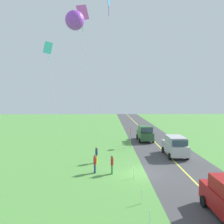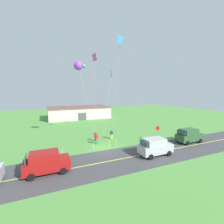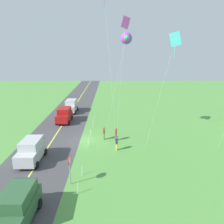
% 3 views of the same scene
% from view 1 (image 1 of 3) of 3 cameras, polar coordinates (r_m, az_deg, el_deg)
% --- Properties ---
extents(ground_plane, '(120.00, 120.00, 0.10)m').
position_cam_1_polar(ground_plane, '(20.90, 6.98, -14.90)').
color(ground_plane, '#549342').
extents(asphalt_road, '(120.00, 7.00, 0.00)m').
position_cam_1_polar(asphalt_road, '(21.80, 17.77, -14.11)').
color(asphalt_road, '#424244').
rests_on(asphalt_road, ground).
extents(road_centre_stripe, '(120.00, 0.16, 0.00)m').
position_cam_1_polar(road_centre_stripe, '(21.80, 17.77, -14.10)').
color(road_centre_stripe, '#E5E04C').
rests_on(road_centre_stripe, asphalt_road).
extents(car_suv_foreground, '(4.40, 2.12, 2.24)m').
position_cam_1_polar(car_suv_foreground, '(26.55, 15.47, -8.14)').
color(car_suv_foreground, '#B7B7BC').
rests_on(car_suv_foreground, ground).
extents(car_parked_east_near, '(4.40, 2.12, 2.24)m').
position_cam_1_polar(car_parked_east_near, '(34.15, 8.25, -5.24)').
color(car_parked_east_near, '#2D5633').
rests_on(car_parked_east_near, ground).
extents(stop_sign, '(0.76, 0.08, 2.56)m').
position_cam_1_polar(stop_sign, '(29.57, 4.57, -5.44)').
color(stop_sign, gray).
rests_on(stop_sign, ground).
extents(person_adult_near, '(0.58, 0.22, 1.60)m').
position_cam_1_polar(person_adult_near, '(20.13, 0.01, -12.89)').
color(person_adult_near, '#338C4C').
rests_on(person_adult_near, ground).
extents(person_adult_companion, '(0.58, 0.22, 1.60)m').
position_cam_1_polar(person_adult_companion, '(23.20, -3.90, -10.55)').
color(person_adult_companion, yellow).
rests_on(person_adult_companion, ground).
extents(person_child_watcher, '(0.58, 0.22, 1.60)m').
position_cam_1_polar(person_child_watcher, '(20.42, -4.31, -12.65)').
color(person_child_watcher, navy).
rests_on(person_child_watcher, ground).
extents(kite_red_low, '(2.74, 3.48, 12.97)m').
position_cam_1_polar(kite_red_low, '(18.23, -9.24, 21.62)').
color(kite_red_low, silver).
rests_on(kite_red_low, ground).
extents(kite_blue_mid, '(1.48, 1.36, 16.90)m').
position_cam_1_polar(kite_blue_mid, '(24.93, -0.91, 25.38)').
color(kite_blue_mid, silver).
rests_on(kite_blue_mid, ground).
extents(kite_yellow_high, '(0.62, 1.52, 14.44)m').
position_cam_1_polar(kite_yellow_high, '(20.97, -7.28, 22.60)').
color(kite_yellow_high, silver).
rests_on(kite_yellow_high, ground).
extents(kite_green_far, '(2.58, 2.48, 12.45)m').
position_cam_1_polar(kite_green_far, '(25.68, -15.63, 14.67)').
color(kite_green_far, silver).
rests_on(kite_green_far, ground).
extents(fence_post_0, '(0.05, 0.05, 0.90)m').
position_cam_1_polar(fence_post_0, '(13.16, 9.33, -24.74)').
color(fence_post_0, silver).
rests_on(fence_post_0, ground).
extents(fence_post_1, '(0.05, 0.05, 0.90)m').
position_cam_1_polar(fence_post_1, '(15.38, 7.49, -20.22)').
color(fence_post_1, silver).
rests_on(fence_post_1, ground).
extents(fence_post_2, '(0.05, 0.05, 0.90)m').
position_cam_1_polar(fence_post_2, '(19.32, 5.49, -14.96)').
color(fence_post_2, silver).
rests_on(fence_post_2, ground).
extents(fence_post_3, '(0.05, 0.05, 0.90)m').
position_cam_1_polar(fence_post_3, '(21.74, 4.68, -12.73)').
color(fence_post_3, silver).
rests_on(fence_post_3, ground).
extents(fence_post_4, '(0.05, 0.05, 0.90)m').
position_cam_1_polar(fence_post_4, '(22.77, 4.39, -11.93)').
color(fence_post_4, silver).
rests_on(fence_post_4, ground).
extents(fence_post_5, '(0.05, 0.05, 0.90)m').
position_cam_1_polar(fence_post_5, '(28.31, 3.23, -8.66)').
color(fence_post_5, silver).
rests_on(fence_post_5, ground).
extents(fence_post_6, '(0.05, 0.05, 0.90)m').
position_cam_1_polar(fence_post_6, '(30.96, 2.83, -7.53)').
color(fence_post_6, silver).
rests_on(fence_post_6, ground).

